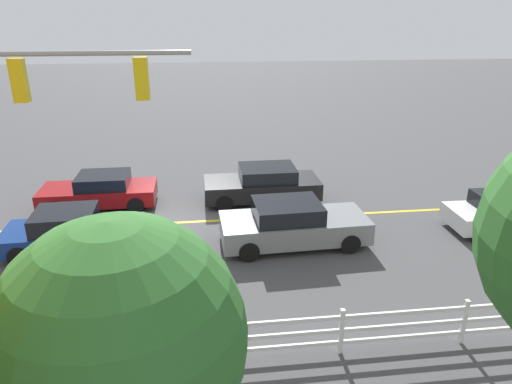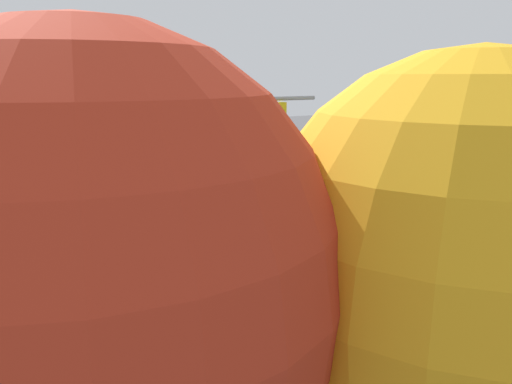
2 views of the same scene
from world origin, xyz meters
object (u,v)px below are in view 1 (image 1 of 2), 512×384
at_px(car_4, 292,224).
at_px(car_3, 72,231).
at_px(car_1, 504,213).
at_px(car_2, 100,191).
at_px(car_0, 263,184).
at_px(tree_3, 121,341).

bearing_deg(car_4, car_3, 174.24).
distance_m(car_3, car_4, 7.10).
distance_m(car_1, car_2, 14.99).
xyz_separation_m(car_0, car_1, (-8.01, 3.77, -0.06)).
bearing_deg(car_1, car_2, 165.16).
relative_size(car_1, car_4, 0.81).
bearing_deg(car_3, car_4, -5.32).
xyz_separation_m(car_2, car_3, (0.19, 3.62, 0.01)).
bearing_deg(car_4, tree_3, -115.52).
distance_m(car_1, tree_3, 14.91).
bearing_deg(tree_3, car_2, -76.88).
bearing_deg(tree_3, car_3, -71.09).
distance_m(car_3, tree_3, 10.38).
xyz_separation_m(car_4, tree_3, (3.87, 8.97, 2.92)).
bearing_deg(car_1, car_4, -178.65).
relative_size(car_3, car_4, 0.90).
height_order(car_2, car_4, car_4).
distance_m(car_0, car_2, 6.45).
xyz_separation_m(car_2, tree_3, (-3.04, 13.03, 2.99)).
relative_size(car_1, car_3, 0.90).
xyz_separation_m(car_0, car_4, (-0.45, 3.90, 0.01)).
distance_m(car_0, car_3, 7.49).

